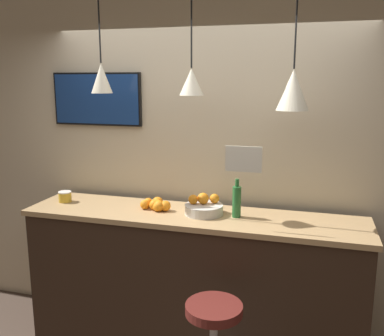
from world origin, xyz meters
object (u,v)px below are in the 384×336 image
at_px(mounted_tv, 97,99).
at_px(spread_jar, 65,197).
at_px(juice_bottle, 237,201).
at_px(fruit_bowl, 204,207).

bearing_deg(mounted_tv, spread_jar, -115.19).
distance_m(juice_bottle, spread_jar, 1.42).
height_order(juice_bottle, spread_jar, juice_bottle).
bearing_deg(juice_bottle, spread_jar, 180.00).
bearing_deg(mounted_tv, fruit_bowl, -17.53).
distance_m(juice_bottle, mounted_tv, 1.48).
relative_size(juice_bottle, spread_jar, 2.72).
height_order(fruit_bowl, spread_jar, fruit_bowl).
height_order(fruit_bowl, juice_bottle, juice_bottle).
bearing_deg(spread_jar, juice_bottle, 0.00).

